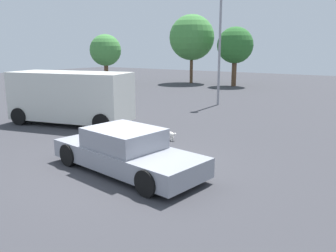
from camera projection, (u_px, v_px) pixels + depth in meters
The scene contains 8 objects.
ground_plane at pixel (126, 169), 9.71m from camera, with size 80.00×80.00×0.00m, color #38383D.
sedan_foreground at pixel (126, 152), 9.44m from camera, with size 4.77×2.34×1.19m.
dog at pixel (168, 134), 12.70m from camera, with size 0.60×0.28×0.37m.
van_white at pixel (71, 96), 15.26m from camera, with size 5.65×3.29×2.30m.
light_post_mid at pixel (220, 26), 19.80m from camera, with size 0.44×0.44×6.78m.
tree_back_center at pixel (235, 45), 30.37m from camera, with size 3.16×3.16×5.16m.
tree_back_right at pixel (105, 50), 30.33m from camera, with size 2.73×2.73×4.52m.
tree_far_right at pixel (192, 38), 33.00m from camera, with size 4.28×4.28×6.46m.
Camera 1 is at (6.13, -6.99, 3.30)m, focal length 37.10 mm.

